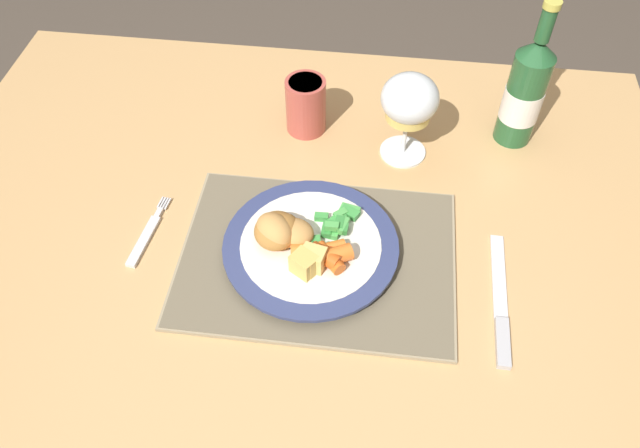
{
  "coord_description": "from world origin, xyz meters",
  "views": [
    {
      "loc": [
        0.11,
        -0.58,
        1.44
      ],
      "look_at": [
        0.05,
        -0.03,
        0.78
      ],
      "focal_mm": 35.0,
      "sensor_mm": 36.0,
      "label": 1
    }
  ],
  "objects_px": {
    "dinner_plate": "(311,248)",
    "fork": "(147,236)",
    "dining_table": "(293,263)",
    "bottle": "(525,92)",
    "wine_glass": "(409,102)",
    "table_knife": "(501,309)",
    "drinking_cup": "(306,104)"
  },
  "relations": [
    {
      "from": "table_knife",
      "to": "fork",
      "type": "bearing_deg",
      "value": 172.8
    },
    {
      "from": "wine_glass",
      "to": "bottle",
      "type": "height_order",
      "value": "bottle"
    },
    {
      "from": "dining_table",
      "to": "bottle",
      "type": "xyz_separation_m",
      "value": [
        0.33,
        0.23,
        0.19
      ]
    },
    {
      "from": "table_knife",
      "to": "bottle",
      "type": "bearing_deg",
      "value": 83.59
    },
    {
      "from": "dining_table",
      "to": "wine_glass",
      "type": "distance_m",
      "value": 0.31
    },
    {
      "from": "dining_table",
      "to": "dinner_plate",
      "type": "bearing_deg",
      "value": -57.33
    },
    {
      "from": "dining_table",
      "to": "table_knife",
      "type": "relative_size",
      "value": 5.44
    },
    {
      "from": "table_knife",
      "to": "bottle",
      "type": "height_order",
      "value": "bottle"
    },
    {
      "from": "dining_table",
      "to": "table_knife",
      "type": "distance_m",
      "value": 0.33
    },
    {
      "from": "dinner_plate",
      "to": "fork",
      "type": "height_order",
      "value": "dinner_plate"
    },
    {
      "from": "dining_table",
      "to": "bottle",
      "type": "distance_m",
      "value": 0.45
    },
    {
      "from": "dining_table",
      "to": "fork",
      "type": "distance_m",
      "value": 0.23
    },
    {
      "from": "dining_table",
      "to": "dinner_plate",
      "type": "xyz_separation_m",
      "value": [
        0.04,
        -0.06,
        0.12
      ]
    },
    {
      "from": "dining_table",
      "to": "drinking_cup",
      "type": "bearing_deg",
      "value": 91.67
    },
    {
      "from": "fork",
      "to": "table_knife",
      "type": "xyz_separation_m",
      "value": [
        0.49,
        -0.06,
        0.0
      ]
    },
    {
      "from": "fork",
      "to": "bottle",
      "type": "height_order",
      "value": "bottle"
    },
    {
      "from": "dining_table",
      "to": "dinner_plate",
      "type": "distance_m",
      "value": 0.14
    },
    {
      "from": "dinner_plate",
      "to": "bottle",
      "type": "xyz_separation_m",
      "value": [
        0.3,
        0.28,
        0.07
      ]
    },
    {
      "from": "dinner_plate",
      "to": "fork",
      "type": "bearing_deg",
      "value": 179.18
    },
    {
      "from": "dinner_plate",
      "to": "fork",
      "type": "relative_size",
      "value": 1.84
    },
    {
      "from": "dinner_plate",
      "to": "wine_glass",
      "type": "bearing_deg",
      "value": 61.89
    },
    {
      "from": "dining_table",
      "to": "wine_glass",
      "type": "bearing_deg",
      "value": 46.7
    },
    {
      "from": "dining_table",
      "to": "drinking_cup",
      "type": "relative_size",
      "value": 12.15
    },
    {
      "from": "dining_table",
      "to": "bottle",
      "type": "relative_size",
      "value": 4.66
    },
    {
      "from": "drinking_cup",
      "to": "dinner_plate",
      "type": "bearing_deg",
      "value": -80.77
    },
    {
      "from": "dining_table",
      "to": "table_knife",
      "type": "bearing_deg",
      "value": -21.63
    },
    {
      "from": "table_knife",
      "to": "bottle",
      "type": "relative_size",
      "value": 0.86
    },
    {
      "from": "dinner_plate",
      "to": "table_knife",
      "type": "distance_m",
      "value": 0.26
    },
    {
      "from": "table_knife",
      "to": "wine_glass",
      "type": "xyz_separation_m",
      "value": [
        -0.14,
        0.28,
        0.1
      ]
    },
    {
      "from": "wine_glass",
      "to": "dining_table",
      "type": "bearing_deg",
      "value": -133.3
    },
    {
      "from": "wine_glass",
      "to": "fork",
      "type": "bearing_deg",
      "value": -148.35
    },
    {
      "from": "dining_table",
      "to": "table_knife",
      "type": "height_order",
      "value": "table_knife"
    }
  ]
}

